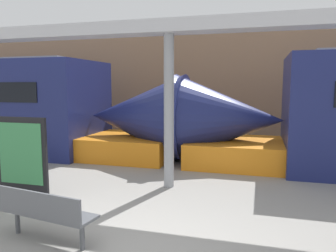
% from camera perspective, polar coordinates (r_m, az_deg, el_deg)
% --- Properties ---
extents(station_wall, '(56.00, 0.20, 5.00)m').
position_cam_1_polar(station_wall, '(13.89, 8.73, 7.82)').
color(station_wall, '#937051').
rests_on(station_wall, ground_plane).
extents(bench_near, '(1.62, 0.68, 0.81)m').
position_cam_1_polar(bench_near, '(5.20, -20.91, -13.59)').
color(bench_near, '#4C4F54').
rests_on(bench_near, ground_plane).
extents(poster_board, '(1.20, 0.07, 1.66)m').
position_cam_1_polar(poster_board, '(7.37, -24.13, -4.93)').
color(poster_board, black).
rests_on(poster_board, ground_plane).
extents(support_column_near, '(0.23, 0.23, 3.41)m').
position_cam_1_polar(support_column_near, '(7.28, 0.15, 2.43)').
color(support_column_near, gray).
rests_on(support_column_near, ground_plane).
extents(canopy_beam, '(28.00, 0.60, 0.28)m').
position_cam_1_polar(canopy_beam, '(7.37, 0.16, 16.88)').
color(canopy_beam, '#B7B7BC').
rests_on(canopy_beam, support_column_near).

